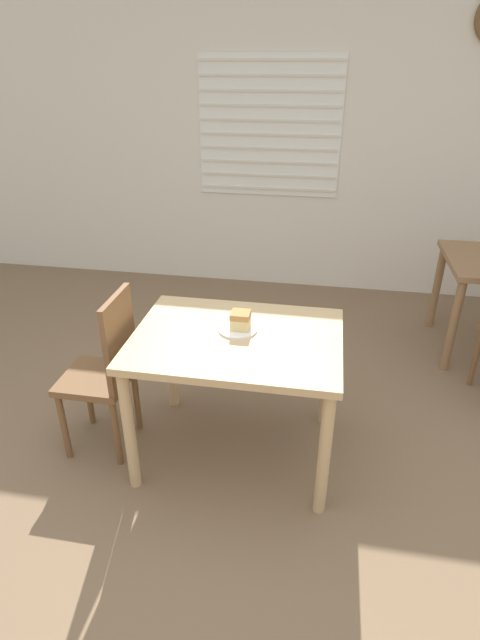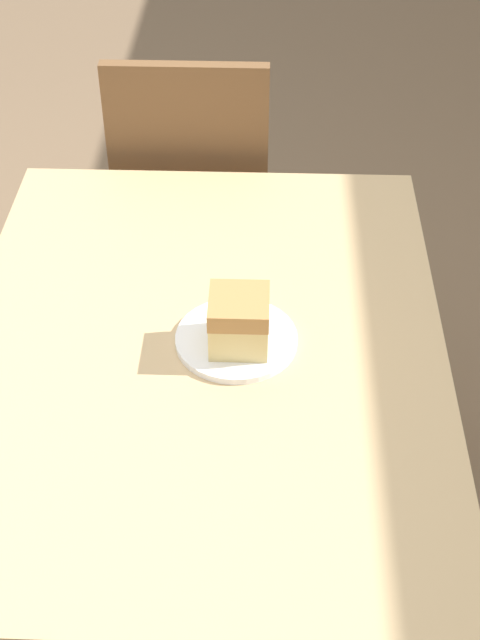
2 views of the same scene
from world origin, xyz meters
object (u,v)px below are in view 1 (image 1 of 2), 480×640
at_px(plate, 238,329).
at_px(cake_slice, 241,320).
at_px(chair_near_window, 106,370).
at_px(dining_table_near, 237,354).

relative_size(plate, cake_slice, 2.07).
xyz_separation_m(chair_near_window, cake_slice, (0.71, 0.13, 0.30)).
height_order(chair_near_window, plate, chair_near_window).
bearing_deg(cake_slice, chair_near_window, -169.49).
bearing_deg(plate, cake_slice, 19.25).
height_order(chair_near_window, cake_slice, chair_near_window).
bearing_deg(plate, dining_table_near, -84.72).
relative_size(chair_near_window, plate, 4.76).
height_order(plate, cake_slice, cake_slice).
bearing_deg(chair_near_window, cake_slice, 100.51).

